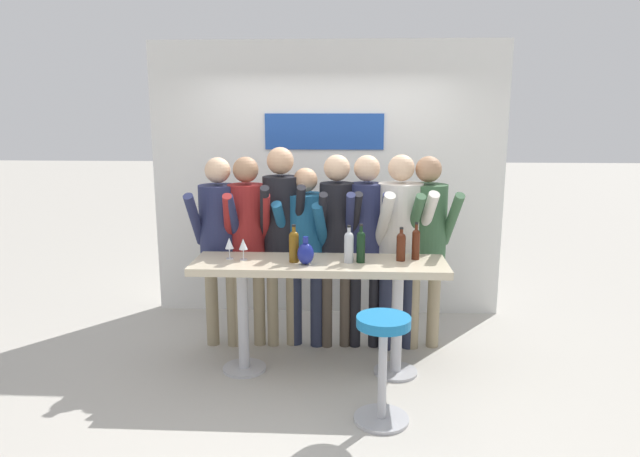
% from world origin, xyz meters
% --- Properties ---
extents(ground_plane, '(40.00, 40.00, 0.00)m').
position_xyz_m(ground_plane, '(0.00, 0.00, 0.00)').
color(ground_plane, '#B2ADA3').
extents(back_wall, '(3.62, 0.12, 2.81)m').
position_xyz_m(back_wall, '(-0.00, 1.51, 1.41)').
color(back_wall, silver).
rests_on(back_wall, ground_plane).
extents(tasting_table, '(2.02, 0.56, 0.94)m').
position_xyz_m(tasting_table, '(-0.00, 0.00, 0.78)').
color(tasting_table, beige).
rests_on(tasting_table, ground_plane).
extents(bar_stool, '(0.39, 0.39, 0.76)m').
position_xyz_m(bar_stool, '(0.47, -0.74, 0.51)').
color(bar_stool, '#B2B2B7').
rests_on(bar_stool, ground_plane).
extents(person_far_left, '(0.44, 0.55, 1.72)m').
position_xyz_m(person_far_left, '(-0.91, 0.50, 1.07)').
color(person_far_left, gray).
rests_on(person_far_left, ground_plane).
extents(person_left, '(0.45, 0.57, 1.73)m').
position_xyz_m(person_left, '(-0.67, 0.51, 1.08)').
color(person_left, gray).
rests_on(person_left, ground_plane).
extents(person_center_left, '(0.44, 0.58, 1.81)m').
position_xyz_m(person_center_left, '(-0.37, 0.53, 1.15)').
color(person_center_left, gray).
rests_on(person_center_left, ground_plane).
extents(person_center, '(0.50, 0.59, 1.63)m').
position_xyz_m(person_center, '(-0.15, 0.54, 1.01)').
color(person_center, '#23283D').
rests_on(person_center, ground_plane).
extents(person_center_right, '(0.41, 0.55, 1.75)m').
position_xyz_m(person_center_right, '(0.12, 0.52, 1.11)').
color(person_center_right, '#473D33').
rests_on(person_center_right, ground_plane).
extents(person_right, '(0.38, 0.52, 1.75)m').
position_xyz_m(person_right, '(0.38, 0.53, 1.10)').
color(person_right, black).
rests_on(person_right, ground_plane).
extents(person_far_right, '(0.54, 0.63, 1.75)m').
position_xyz_m(person_far_right, '(0.68, 0.51, 1.08)').
color(person_far_right, '#23283D').
rests_on(person_far_right, ground_plane).
extents(person_rightmost, '(0.48, 0.60, 1.74)m').
position_xyz_m(person_rightmost, '(0.91, 0.54, 1.08)').
color(person_rightmost, gray).
rests_on(person_rightmost, ground_plane).
extents(wine_bottle_0, '(0.06, 0.06, 0.30)m').
position_xyz_m(wine_bottle_0, '(0.77, 0.11, 1.08)').
color(wine_bottle_0, '#4C1E0F').
rests_on(wine_bottle_0, tasting_table).
extents(wine_bottle_1, '(0.07, 0.07, 0.31)m').
position_xyz_m(wine_bottle_1, '(0.33, -0.01, 1.08)').
color(wine_bottle_1, black).
rests_on(wine_bottle_1, tasting_table).
extents(wine_bottle_2, '(0.07, 0.07, 0.30)m').
position_xyz_m(wine_bottle_2, '(0.23, -0.02, 1.08)').
color(wine_bottle_2, '#B7BCC1').
rests_on(wine_bottle_2, tasting_table).
extents(wine_bottle_3, '(0.07, 0.07, 0.27)m').
position_xyz_m(wine_bottle_3, '(0.65, 0.06, 1.07)').
color(wine_bottle_3, '#4C1E0F').
rests_on(wine_bottle_3, tasting_table).
extents(wine_bottle_4, '(0.08, 0.08, 0.30)m').
position_xyz_m(wine_bottle_4, '(-0.20, -0.03, 1.08)').
color(wine_bottle_4, brown).
rests_on(wine_bottle_4, tasting_table).
extents(wine_glass_0, '(0.07, 0.07, 0.18)m').
position_xyz_m(wine_glass_0, '(-0.61, 0.01, 1.07)').
color(wine_glass_0, silver).
rests_on(wine_glass_0, tasting_table).
extents(wine_glass_1, '(0.07, 0.07, 0.18)m').
position_xyz_m(wine_glass_1, '(-0.73, 0.04, 1.07)').
color(wine_glass_1, silver).
rests_on(wine_glass_1, tasting_table).
extents(decorative_vase, '(0.13, 0.13, 0.22)m').
position_xyz_m(decorative_vase, '(-0.10, -0.09, 1.03)').
color(decorative_vase, navy).
rests_on(decorative_vase, tasting_table).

